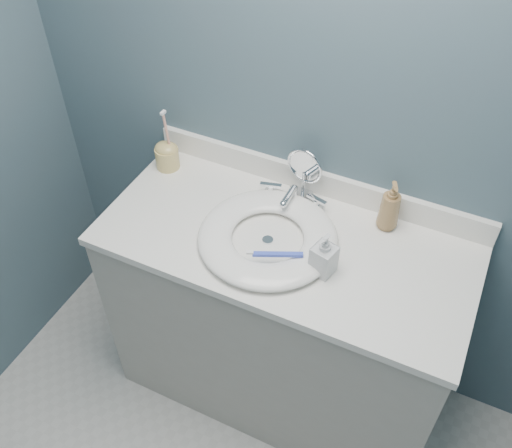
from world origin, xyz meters
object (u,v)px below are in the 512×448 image
Objects in this scene: soap_bottle_amber at (390,206)px; soap_bottle_clear at (324,254)px; makeup_mirror at (304,171)px; toothbrush_holder at (167,154)px.

soap_bottle_clear is (-0.12, -0.27, -0.02)m from soap_bottle_amber.
makeup_mirror is 1.08× the size of soap_bottle_amber.
soap_bottle_clear is 0.73m from toothbrush_holder.
makeup_mirror is at bearing 151.16° from soap_bottle_amber.
toothbrush_holder is at bearing 175.89° from soap_bottle_clear.
soap_bottle_amber is at bearing 4.97° from makeup_mirror.
makeup_mirror is 1.31× the size of soap_bottle_clear.
toothbrush_holder reaches higher than soap_bottle_clear.
toothbrush_holder is (-0.69, 0.23, -0.02)m from soap_bottle_clear.
makeup_mirror is 0.31m from soap_bottle_amber.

